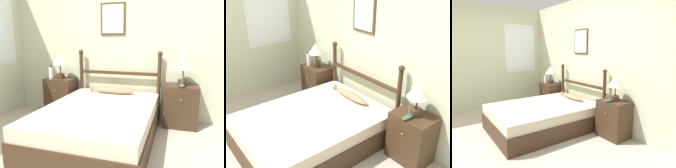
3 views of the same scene
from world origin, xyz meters
The scene contains 11 objects.
ground_plane centered at (0.00, 0.00, 0.00)m, with size 16.00×16.00×0.00m, color #B7AD9E.
wall_back centered at (0.00, 1.73, 1.28)m, with size 6.40×0.08×2.55m.
bed centered at (-0.10, 0.67, 0.23)m, with size 1.41×1.91×0.46m.
headboard centered at (-0.10, 1.60, 0.64)m, with size 1.43×0.08×1.14m.
nightstand_left centered at (-1.13, 1.48, 0.32)m, with size 0.49×0.41×0.65m.
nightstand_right centered at (0.93, 1.48, 0.32)m, with size 0.49×0.41×0.65m.
table_lamp_left centered at (-1.11, 1.46, 0.94)m, with size 0.26×0.26×0.42m.
table_lamp_right centered at (0.94, 1.48, 0.94)m, with size 0.26×0.26×0.42m.
bottle centered at (-1.27, 1.41, 0.76)m, with size 0.08×0.08×0.25m.
model_boat centered at (0.93, 1.35, 0.67)m, with size 0.07×0.18×0.18m.
fish_pillow centered at (-0.13, 1.39, 0.51)m, with size 0.72×0.15×0.10m.
Camera 2 is at (2.45, -0.90, 2.31)m, focal length 42.00 mm.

